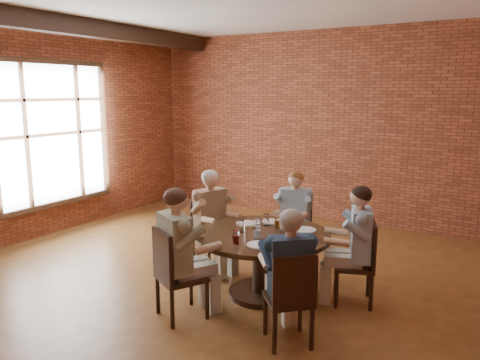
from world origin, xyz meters
The scene contains 28 objects.
floor centered at (0.00, 0.00, 0.00)m, with size 7.00×7.00×0.00m, color #915F2C.
wall_back centered at (0.00, 3.50, 1.70)m, with size 7.00×7.00×0.00m, color brown.
wall_left centered at (-3.25, 0.00, 1.70)m, with size 7.00×7.00×0.00m, color brown.
ceiling_beam centered at (-2.45, 0.00, 3.27)m, with size 0.22×6.90×0.26m, color black.
window centered at (-3.18, 0.40, 1.65)m, with size 0.10×2.16×2.36m.
dining_table centered at (0.90, 0.00, 0.53)m, with size 1.55×1.55×0.75m.
chair_a centered at (1.94, 0.39, 0.51)m, with size 0.55×0.55×0.94m.
diner_a centered at (1.86, 0.36, 0.67)m, with size 0.53×0.65×1.33m, color #386293, non-canonical shape.
chair_b centered at (0.76, 1.21, 0.49)m, with size 0.44×0.44×0.90m.
diner_b centered at (0.77, 1.14, 0.64)m, with size 0.49×0.60×1.27m, color #7F95A2, non-canonical shape.
chair_c centered at (-0.11, 0.38, 0.51)m, with size 0.55×0.55×0.94m.
diner_c centered at (-0.03, 0.35, 0.67)m, with size 0.53×0.65×1.33m, color brown, non-canonical shape.
chair_d centered at (0.39, -0.97, 0.52)m, with size 0.61×0.61×0.96m.
diner_d centered at (0.43, -0.89, 0.69)m, with size 0.56×0.68×1.38m, color tan, non-canonical shape.
chair_e centered at (1.66, -0.85, 0.50)m, with size 0.58×0.58×0.92m.
diner_e centered at (1.61, -0.79, 0.65)m, with size 0.51×0.62×1.30m, color #192D47, non-canonical shape.
plate_a centered at (1.27, 0.34, 0.76)m, with size 0.26×0.26×0.01m, color white.
plate_b centered at (0.80, 0.45, 0.76)m, with size 0.26×0.26×0.01m, color white.
plate_c centered at (0.56, 0.22, 0.76)m, with size 0.26×0.26×0.01m, color white.
plate_d centered at (1.08, -0.41, 0.76)m, with size 0.26×0.26×0.01m, color white.
glass_a centered at (1.13, 0.08, 0.82)m, with size 0.07×0.07×0.14m, color white.
glass_b centered at (0.95, 0.27, 0.82)m, with size 0.07×0.07×0.14m, color white.
glass_c centered at (0.79, 0.29, 0.82)m, with size 0.07×0.07×0.14m, color white.
glass_d centered at (0.81, 0.04, 0.82)m, with size 0.07×0.07×0.14m, color white.
glass_e centered at (0.68, -0.09, 0.82)m, with size 0.07×0.07×0.14m, color white.
glass_f centered at (0.84, -0.48, 0.82)m, with size 0.07×0.07×0.14m, color white.
glass_g centered at (0.94, -0.20, 0.82)m, with size 0.07×0.07×0.14m, color white.
smartphone centered at (1.24, -0.35, 0.75)m, with size 0.07×0.14×0.01m, color black.
Camera 1 is at (3.33, -4.49, 2.34)m, focal length 35.00 mm.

